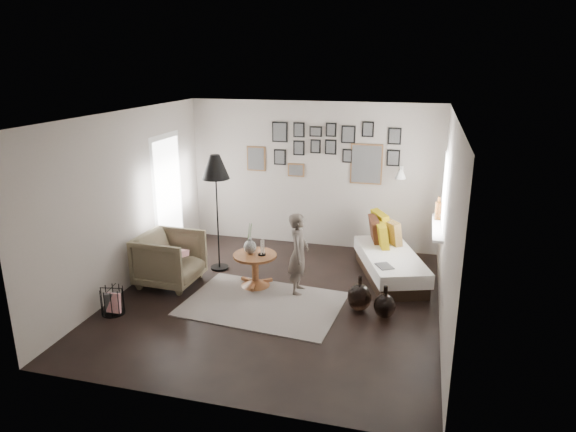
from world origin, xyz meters
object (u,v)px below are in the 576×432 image
(armchair, at_px, (170,259))
(demijohn_small, at_px, (385,306))
(daybed, at_px, (390,260))
(floor_lamp, at_px, (216,171))
(pedestal_table, at_px, (255,271))
(demijohn_large, at_px, (359,297))
(magazine_basket, at_px, (112,301))
(child, at_px, (299,254))
(vase, at_px, (250,244))

(armchair, bearing_deg, demijohn_small, -92.54)
(daybed, bearing_deg, floor_lamp, 169.17)
(demijohn_small, bearing_deg, pedestal_table, 165.78)
(pedestal_table, bearing_deg, demijohn_large, -13.16)
(daybed, xyz_separation_m, magazine_basket, (-3.51, -2.24, -0.09))
(pedestal_table, relative_size, magazine_basket, 1.77)
(demijohn_small, xyz_separation_m, child, (-1.29, 0.46, 0.43))
(daybed, bearing_deg, vase, -175.51)
(daybed, height_order, demijohn_small, daybed)
(vase, bearing_deg, floor_lamp, 145.77)
(pedestal_table, bearing_deg, child, -3.11)
(armchair, distance_m, child, 1.97)
(demijohn_large, bearing_deg, pedestal_table, 166.84)
(armchair, bearing_deg, demijohn_large, -90.71)
(armchair, distance_m, demijohn_large, 2.90)
(magazine_basket, bearing_deg, demijohn_large, 16.44)
(daybed, xyz_separation_m, demijohn_large, (-0.32, -1.30, -0.07))
(vase, xyz_separation_m, demijohn_small, (2.04, -0.52, -0.48))
(magazine_basket, relative_size, demijohn_large, 0.74)
(magazine_basket, distance_m, child, 2.63)
(magazine_basket, bearing_deg, armchair, 74.21)
(armchair, distance_m, demijohn_small, 3.25)
(pedestal_table, xyz_separation_m, daybed, (1.93, 0.92, 0.03))
(daybed, bearing_deg, child, -162.31)
(armchair, bearing_deg, vase, -75.70)
(pedestal_table, bearing_deg, daybed, 25.44)
(pedestal_table, bearing_deg, vase, 165.96)
(vase, height_order, demijohn_large, vase)
(magazine_basket, xyz_separation_m, demijohn_large, (3.19, 0.94, 0.01))
(armchair, bearing_deg, daybed, -68.11)
(daybed, distance_m, child, 1.61)
(magazine_basket, bearing_deg, pedestal_table, 39.88)
(armchair, distance_m, floor_lamp, 1.51)
(armchair, bearing_deg, magazine_basket, 166.21)
(demijohn_large, height_order, demijohn_small, demijohn_large)
(pedestal_table, height_order, demijohn_small, pedestal_table)
(child, bearing_deg, demijohn_large, -114.01)
(magazine_basket, bearing_deg, demijohn_small, 13.07)
(magazine_basket, relative_size, child, 0.30)
(demijohn_large, relative_size, demijohn_small, 1.10)
(pedestal_table, xyz_separation_m, magazine_basket, (-1.58, -1.32, -0.06))
(daybed, bearing_deg, demijohn_large, -123.47)
(floor_lamp, height_order, child, floor_lamp)
(demijohn_large, bearing_deg, armchair, 177.28)
(vase, distance_m, magazine_basket, 2.06)
(pedestal_table, height_order, armchair, armchair)
(daybed, bearing_deg, magazine_basket, -167.07)
(daybed, height_order, magazine_basket, daybed)
(pedestal_table, xyz_separation_m, vase, (-0.08, 0.02, 0.42))
(armchair, bearing_deg, pedestal_table, -77.32)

